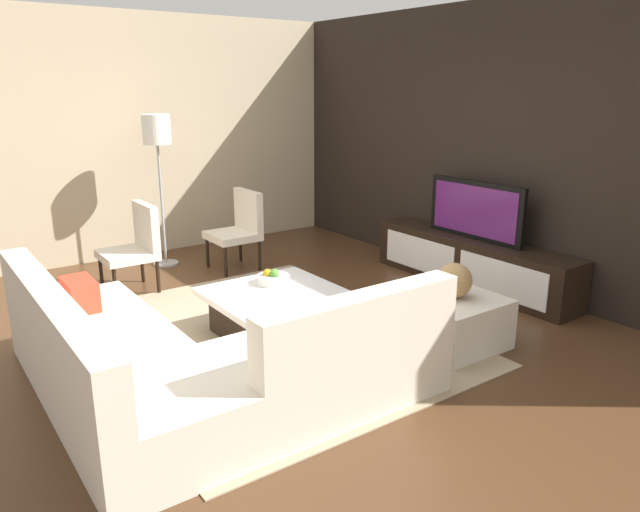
# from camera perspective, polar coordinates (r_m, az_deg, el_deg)

# --- Properties ---
(ground_plane) EXTENTS (14.00, 14.00, 0.00)m
(ground_plane) POSITION_cam_1_polar(r_m,az_deg,el_deg) (4.90, -4.69, -8.11)
(ground_plane) COLOR #4C301C
(feature_wall_back) EXTENTS (6.40, 0.12, 2.80)m
(feature_wall_back) POSITION_cam_1_polar(r_m,az_deg,el_deg) (6.32, 16.79, 9.94)
(feature_wall_back) COLOR black
(feature_wall_back) RESTS_ON ground
(side_wall_left) EXTENTS (0.12, 5.20, 2.80)m
(side_wall_left) POSITION_cam_1_polar(r_m,az_deg,el_deg) (7.49, -16.58, 10.82)
(side_wall_left) COLOR #C6B28E
(side_wall_left) RESTS_ON ground
(area_rug) EXTENTS (3.14, 2.54, 0.01)m
(area_rug) POSITION_cam_1_polar(r_m,az_deg,el_deg) (4.97, -5.29, -7.66)
(area_rug) COLOR tan
(area_rug) RESTS_ON ground
(media_console) EXTENTS (2.34, 0.44, 0.50)m
(media_console) POSITION_cam_1_polar(r_m,az_deg,el_deg) (6.30, 14.25, -0.58)
(media_console) COLOR black
(media_console) RESTS_ON ground
(television) EXTENTS (1.14, 0.06, 0.58)m
(television) POSITION_cam_1_polar(r_m,az_deg,el_deg) (6.17, 14.60, 4.25)
(television) COLOR black
(television) RESTS_ON media_console
(sectional_couch) EXTENTS (2.40, 2.29, 0.81)m
(sectional_couch) POSITION_cam_1_polar(r_m,az_deg,el_deg) (4.00, -12.15, -9.79)
(sectional_couch) COLOR beige
(sectional_couch) RESTS_ON ground
(coffee_table) EXTENTS (0.95, 1.03, 0.38)m
(coffee_table) POSITION_cam_1_polar(r_m,az_deg,el_deg) (4.94, -4.35, -5.32)
(coffee_table) COLOR black
(coffee_table) RESTS_ON ground
(accent_chair_near) EXTENTS (0.52, 0.50, 0.87)m
(accent_chair_near) POSITION_cam_1_polar(r_m,az_deg,el_deg) (6.19, -17.14, 1.22)
(accent_chair_near) COLOR black
(accent_chair_near) RESTS_ON ground
(floor_lamp) EXTENTS (0.30, 0.30, 1.69)m
(floor_lamp) POSITION_cam_1_polar(r_m,az_deg,el_deg) (6.86, -15.27, 10.63)
(floor_lamp) COLOR #A5A5AA
(floor_lamp) RESTS_ON ground
(ottoman) EXTENTS (0.70, 0.70, 0.40)m
(ottoman) POSITION_cam_1_polar(r_m,az_deg,el_deg) (4.86, 12.46, -6.07)
(ottoman) COLOR beige
(ottoman) RESTS_ON ground
(fruit_bowl) EXTENTS (0.28, 0.28, 0.13)m
(fruit_bowl) POSITION_cam_1_polar(r_m,az_deg,el_deg) (5.06, -4.51, -2.12)
(fruit_bowl) COLOR silver
(fruit_bowl) RESTS_ON coffee_table
(accent_chair_far) EXTENTS (0.52, 0.50, 0.87)m
(accent_chair_far) POSITION_cam_1_polar(r_m,az_deg,el_deg) (6.73, -7.66, 2.95)
(accent_chair_far) COLOR black
(accent_chair_far) RESTS_ON ground
(decorative_ball) EXTENTS (0.27, 0.27, 0.27)m
(decorative_ball) POSITION_cam_1_polar(r_m,az_deg,el_deg) (4.75, 12.70, -2.30)
(decorative_ball) COLOR #AD8451
(decorative_ball) RESTS_ON ottoman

